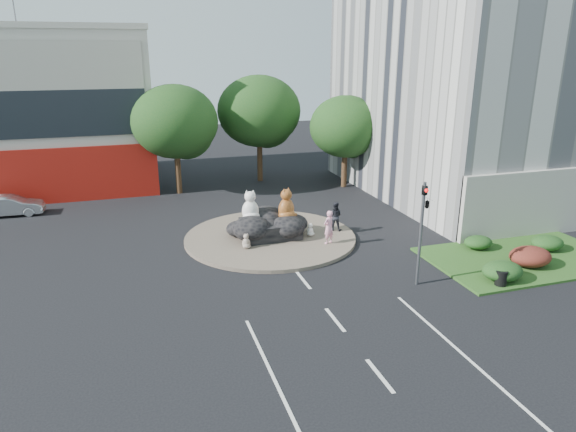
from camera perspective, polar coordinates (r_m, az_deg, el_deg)
name	(u,v)px	position (r m, az deg, el deg)	size (l,w,h in m)	color
ground	(335,320)	(21.65, 5.25, -11.43)	(120.00, 120.00, 0.00)	black
roundabout_island	(270,237)	(30.23, -1.99, -2.39)	(10.00, 10.00, 0.20)	brown
rock_plinth	(270,229)	(30.04, -2.00, -1.40)	(3.20, 2.60, 0.90)	black
grass_verge	(523,258)	(30.07, 24.63, -4.29)	(10.00, 6.00, 0.12)	#274A18
tree_left	(176,125)	(39.93, -12.35, 9.84)	(6.46, 6.46, 8.27)	#382314
tree_mid	(260,115)	(43.03, -3.17, 11.19)	(6.84, 6.84, 8.76)	#382314
tree_right	(346,130)	(41.34, 6.47, 9.53)	(5.70, 5.70, 7.30)	#382314
hedge_near_green	(502,271)	(26.62, 22.72, -5.66)	(2.00, 1.60, 0.90)	#133E18
hedge_red	(530,256)	(28.88, 25.32, -4.09)	(2.20, 1.76, 0.99)	#492013
hedge_mid_green	(547,243)	(31.58, 26.86, -2.67)	(1.80, 1.44, 0.81)	#133E18
hedge_back_green	(478,242)	(30.26, 20.38, -2.76)	(1.60, 1.28, 0.72)	#133E18
traffic_light	(424,211)	(24.10, 14.93, 0.50)	(0.44, 1.24, 5.00)	#595B60
street_lamp	(485,156)	(33.03, 21.02, 6.21)	(2.34, 0.22, 8.06)	#595B60
cat_white	(250,206)	(29.71, -4.21, 1.17)	(1.13, 0.98, 1.89)	white
cat_tabby	(286,204)	(29.88, -0.19, 1.36)	(1.17, 1.01, 1.94)	#C07428
kitten_calico	(246,241)	(28.29, -4.67, -2.74)	(0.52, 0.45, 0.87)	silver
kitten_white	(310,229)	(30.08, 2.49, -1.49)	(0.47, 0.41, 0.79)	silver
pedestrian_pink	(329,227)	(28.80, 4.54, -1.24)	(0.70, 0.46, 1.92)	pink
pedestrian_dark	(335,216)	(30.96, 5.24, -0.02)	(0.86, 0.67, 1.77)	black
parked_car	(11,206)	(39.04, -28.44, 1.00)	(1.43, 4.10, 1.35)	#AEB1B6
litter_bin	(501,278)	(26.05, 22.61, -6.37)	(0.55, 0.55, 0.72)	black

